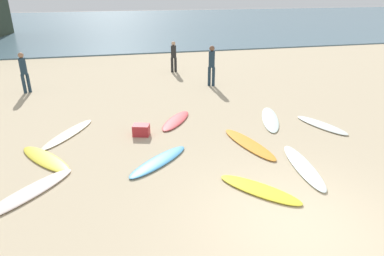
# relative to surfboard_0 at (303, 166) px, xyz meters

# --- Properties ---
(ground_plane) EXTENTS (120.00, 120.00, 0.00)m
(ground_plane) POSITION_rel_surfboard_0_xyz_m (-1.30, -2.03, -0.04)
(ground_plane) COLOR #C6B28E
(ocean_water) EXTENTS (120.00, 40.00, 0.08)m
(ocean_water) POSITION_rel_surfboard_0_xyz_m (-1.30, 36.51, -0.00)
(ocean_water) COLOR slate
(ocean_water) RESTS_ON ground_plane
(surfboard_0) EXTENTS (0.80, 2.48, 0.08)m
(surfboard_0) POSITION_rel_surfboard_0_xyz_m (0.00, 0.00, 0.00)
(surfboard_0) COLOR white
(surfboard_0) RESTS_ON ground_plane
(surfboard_1) EXTENTS (1.79, 2.12, 0.07)m
(surfboard_1) POSITION_rel_surfboard_0_xyz_m (-6.62, 1.96, -0.00)
(surfboard_1) COLOR yellow
(surfboard_1) RESTS_ON ground_plane
(surfboard_2) EXTENTS (2.07, 2.19, 0.08)m
(surfboard_2) POSITION_rel_surfboard_0_xyz_m (-6.73, 0.30, 0.00)
(surfboard_2) COLOR silver
(surfboard_2) RESTS_ON ground_plane
(surfboard_3) EXTENTS (1.97, 1.83, 0.08)m
(surfboard_3) POSITION_rel_surfboard_0_xyz_m (-3.63, 1.12, 0.00)
(surfboard_3) COLOR #49A1DE
(surfboard_3) RESTS_ON ground_plane
(surfboard_4) EXTENTS (1.53, 1.96, 0.09)m
(surfboard_4) POSITION_rel_surfboard_0_xyz_m (-2.65, 3.90, 0.00)
(surfboard_4) COLOR #E0494D
(surfboard_4) RESTS_ON ground_plane
(surfboard_5) EXTENTS (1.12, 2.47, 0.08)m
(surfboard_5) POSITION_rel_surfboard_0_xyz_m (-0.87, 1.59, -0.00)
(surfboard_5) COLOR orange
(surfboard_5) RESTS_ON ground_plane
(surfboard_6) EXTENTS (1.35, 2.47, 0.07)m
(surfboard_6) POSITION_rel_surfboard_0_xyz_m (0.61, 3.31, -0.01)
(surfboard_6) COLOR white
(surfboard_6) RESTS_ON ground_plane
(surfboard_7) EXTENTS (1.67, 2.38, 0.07)m
(surfboard_7) POSITION_rel_surfboard_0_xyz_m (-6.18, 3.58, -0.01)
(surfboard_7) COLOR #F9E9C6
(surfboard_7) RESTS_ON ground_plane
(surfboard_8) EXTENTS (1.19, 2.06, 0.08)m
(surfboard_8) POSITION_rel_surfboard_0_xyz_m (2.06, 2.41, -0.00)
(surfboard_8) COLOR white
(surfboard_8) RESTS_ON ground_plane
(surfboard_9) EXTENTS (1.77, 1.90, 0.08)m
(surfboard_9) POSITION_rel_surfboard_0_xyz_m (-1.55, -0.74, -0.00)
(surfboard_9) COLOR yellow
(surfboard_9) RESTS_ON ground_plane
(beachgoer_near) EXTENTS (0.38, 0.38, 1.76)m
(beachgoer_near) POSITION_rel_surfboard_0_xyz_m (-8.39, 8.74, 0.94)
(beachgoer_near) COLOR #1E3342
(beachgoer_near) RESTS_ON ground_plane
(beachgoer_mid) EXTENTS (0.34, 0.34, 1.63)m
(beachgoer_mid) POSITION_rel_surfboard_0_xyz_m (-1.43, 11.06, 0.86)
(beachgoer_mid) COLOR black
(beachgoer_mid) RESTS_ON ground_plane
(beachgoer_far) EXTENTS (0.38, 0.38, 1.86)m
(beachgoer_far) POSITION_rel_surfboard_0_xyz_m (-0.21, 7.98, 1.01)
(beachgoer_far) COLOR #1E3342
(beachgoer_far) RESTS_ON ground_plane
(beach_cooler) EXTENTS (0.59, 0.50, 0.35)m
(beach_cooler) POSITION_rel_surfboard_0_xyz_m (-3.92, 3.03, 0.13)
(beach_cooler) COLOR #B2282D
(beach_cooler) RESTS_ON ground_plane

